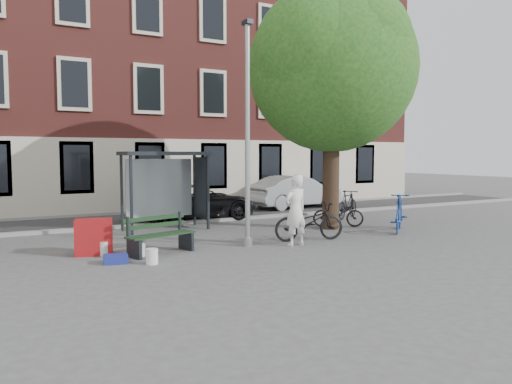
{
  "coord_description": "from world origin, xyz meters",
  "views": [
    {
      "loc": [
        -6.4,
        -12.03,
        2.53
      ],
      "look_at": [
        0.84,
        1.04,
        1.4
      ],
      "focal_mm": 35.0,
      "sensor_mm": 36.0,
      "label": 1
    }
  ],
  "objects": [
    {
      "name": "ground",
      "position": [
        0.0,
        0.0,
        0.0
      ],
      "size": [
        90.0,
        90.0,
        0.0
      ],
      "primitive_type": "plane",
      "color": "#4C4C4F",
      "rests_on": "ground"
    },
    {
      "name": "road",
      "position": [
        0.0,
        7.0,
        0.01
      ],
      "size": [
        40.0,
        4.0,
        0.01
      ],
      "primitive_type": "cube",
      "color": "#28282B",
      "rests_on": "ground"
    },
    {
      "name": "curb_near",
      "position": [
        0.0,
        5.0,
        0.06
      ],
      "size": [
        40.0,
        0.25,
        0.12
      ],
      "primitive_type": "cube",
      "color": "gray",
      "rests_on": "ground"
    },
    {
      "name": "curb_far",
      "position": [
        0.0,
        9.0,
        0.06
      ],
      "size": [
        40.0,
        0.25,
        0.12
      ],
      "primitive_type": "cube",
      "color": "gray",
      "rests_on": "ground"
    },
    {
      "name": "building_row",
      "position": [
        0.0,
        13.0,
        7.0
      ],
      "size": [
        30.0,
        8.0,
        14.0
      ],
      "primitive_type": "cube",
      "color": "brown",
      "rests_on": "ground"
    },
    {
      "name": "lamppost",
      "position": [
        0.0,
        0.0,
        2.78
      ],
      "size": [
        0.28,
        0.35,
        6.11
      ],
      "color": "#9EA0A3",
      "rests_on": "ground"
    },
    {
      "name": "tree_right",
      "position": [
        4.01,
        1.38,
        5.62
      ],
      "size": [
        5.76,
        5.6,
        8.2
      ],
      "color": "black",
      "rests_on": "ground"
    },
    {
      "name": "bus_shelter",
      "position": [
        -0.61,
        4.11,
        1.92
      ],
      "size": [
        2.85,
        1.45,
        2.62
      ],
      "color": "#1E2328",
      "rests_on": "ground"
    },
    {
      "name": "painter",
      "position": [
        1.2,
        -0.57,
        0.99
      ],
      "size": [
        0.78,
        0.57,
        1.97
      ],
      "primitive_type": "imported",
      "rotation": [
        0.0,
        0.0,
        3.28
      ],
      "color": "white",
      "rests_on": "ground"
    },
    {
      "name": "bench",
      "position": [
        -2.45,
        0.17,
        0.43
      ],
      "size": [
        1.92,
        1.07,
        0.94
      ],
      "rotation": [
        0.0,
        0.0,
        0.28
      ],
      "color": "#1E2328",
      "rests_on": "ground"
    },
    {
      "name": "bike_a",
      "position": [
        2.0,
        -0.08,
        0.56
      ],
      "size": [
        2.24,
        1.17,
        1.12
      ],
      "primitive_type": "imported",
      "rotation": [
        0.0,
        0.0,
        1.36
      ],
      "color": "black",
      "rests_on": "ground"
    },
    {
      "name": "bike_b",
      "position": [
        5.59,
        -0.1,
        0.63
      ],
      "size": [
        1.95,
        1.82,
        1.25
      ],
      "primitive_type": "imported",
      "rotation": [
        0.0,
        0.0,
        2.29
      ],
      "color": "navy",
      "rests_on": "ground"
    },
    {
      "name": "bike_c",
      "position": [
        4.51,
        1.73,
        0.46
      ],
      "size": [
        1.81,
        1.45,
        0.92
      ],
      "primitive_type": "imported",
      "rotation": [
        0.0,
        0.0,
        1.01
      ],
      "color": "black",
      "rests_on": "ground"
    },
    {
      "name": "bike_d",
      "position": [
        6.26,
        3.35,
        0.56
      ],
      "size": [
        1.9,
        1.38,
        1.13
      ],
      "primitive_type": "imported",
      "rotation": [
        0.0,
        0.0,
        2.08
      ],
      "color": "black",
      "rests_on": "ground"
    },
    {
      "name": "car_dark",
      "position": [
        0.86,
        6.0,
        0.69
      ],
      "size": [
        5.0,
        2.43,
        1.37
      ],
      "primitive_type": "imported",
      "rotation": [
        0.0,
        0.0,
        1.54
      ],
      "color": "black",
      "rests_on": "ground"
    },
    {
      "name": "car_silver",
      "position": [
        6.61,
        7.6,
        0.77
      ],
      "size": [
        4.78,
        2.06,
        1.53
      ],
      "primitive_type": "imported",
      "rotation": [
        0.0,
        0.0,
        1.67
      ],
      "color": "#9DA1A5",
      "rests_on": "ground"
    },
    {
      "name": "red_stand",
      "position": [
        -3.94,
        0.87,
        0.45
      ],
      "size": [
        1.02,
        0.8,
        0.9
      ],
      "primitive_type": "cube",
      "rotation": [
        0.0,
        0.0,
        -0.25
      ],
      "color": "maroon",
      "rests_on": "ground"
    },
    {
      "name": "blue_crate",
      "position": [
        -3.71,
        -0.43,
        0.1
      ],
      "size": [
        0.61,
        0.5,
        0.2
      ],
      "primitive_type": "cube",
      "rotation": [
        0.0,
        0.0,
        -0.19
      ],
      "color": "navy",
      "rests_on": "ground"
    },
    {
      "name": "bucket_a",
      "position": [
        -3.0,
        0.08,
        0.18
      ],
      "size": [
        0.34,
        0.34,
        0.36
      ],
      "primitive_type": "cylinder",
      "rotation": [
        0.0,
        0.0,
        -0.23
      ],
      "color": "silver",
      "rests_on": "ground"
    },
    {
      "name": "bucket_b",
      "position": [
        -3.0,
        -0.93,
        0.18
      ],
      "size": [
        0.28,
        0.28,
        0.36
      ],
      "primitive_type": "cylinder",
      "rotation": [
        0.0,
        0.0,
        0.01
      ],
      "color": "white",
      "rests_on": "ground"
    },
    {
      "name": "bucket_c",
      "position": [
        -3.75,
        0.61,
        0.18
      ],
      "size": [
        0.31,
        0.31,
        0.36
      ],
      "primitive_type": "cylinder",
      "rotation": [
        0.0,
        0.0,
        0.11
      ],
      "color": "silver",
      "rests_on": "ground"
    },
    {
      "name": "notice_sign",
      "position": [
        3.34,
        2.64,
        1.3
      ],
      "size": [
        0.3,
        0.14,
        1.82
      ],
      "rotation": [
        0.0,
        0.0,
        0.38
      ],
      "color": "#9EA0A3",
      "rests_on": "ground"
    }
  ]
}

